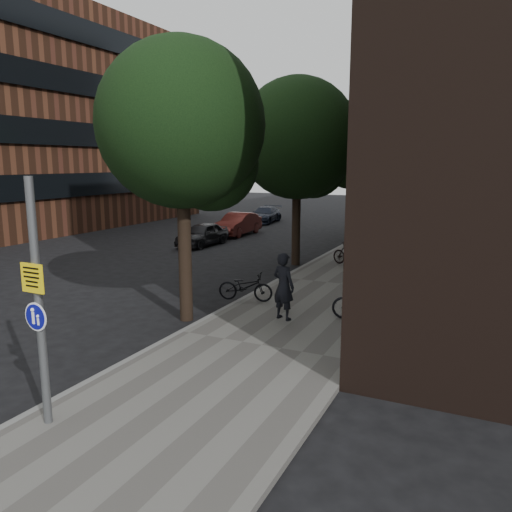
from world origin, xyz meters
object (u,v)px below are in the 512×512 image
Objects in this scene: signpost at (39,303)px; pedestrian at (284,286)px; parked_car_near at (202,234)px; parked_bike_facade_near at (366,303)px.

signpost reaches higher than pedestrian.
signpost is 1.12× the size of parked_car_near.
signpost is at bearing -64.24° from parked_car_near.
pedestrian is at bearing 79.51° from signpost.
pedestrian is 1.01× the size of parked_bike_facade_near.
parked_car_near is at bearing 35.74° from parked_bike_facade_near.
signpost is 2.17× the size of pedestrian.
parked_car_near is at bearing 114.80° from signpost.
pedestrian is (1.40, 6.75, -1.10)m from signpost.
signpost reaches higher than parked_car_near.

